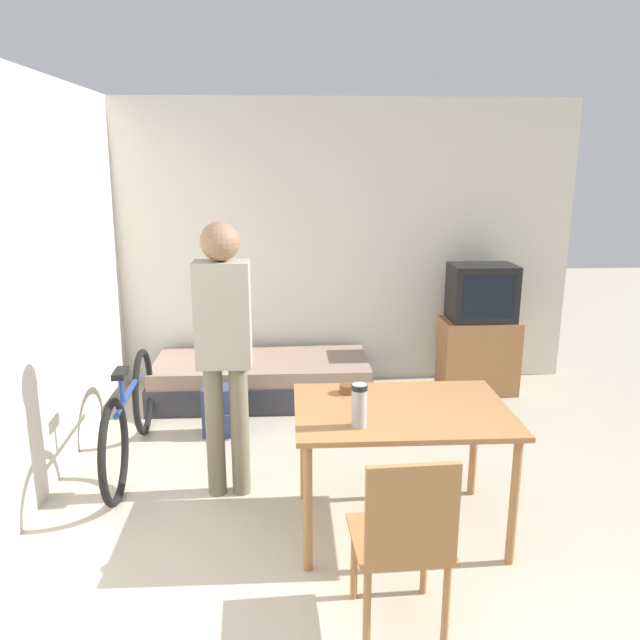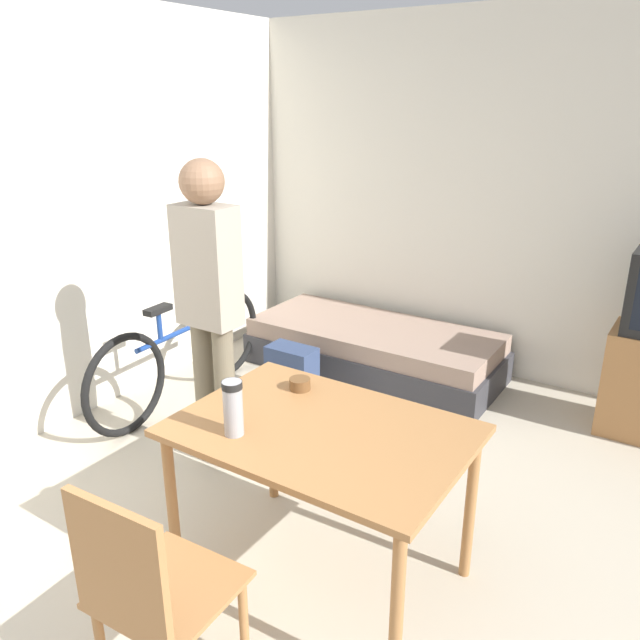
% 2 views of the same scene
% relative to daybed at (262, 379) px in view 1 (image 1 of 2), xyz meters
% --- Properties ---
extents(wall_back, '(4.85, 0.06, 2.70)m').
position_rel_daybed_xyz_m(wall_back, '(0.57, 0.53, 1.16)').
color(wall_back, silver).
rests_on(wall_back, ground_plane).
extents(wall_left, '(0.06, 4.79, 2.70)m').
position_rel_daybed_xyz_m(wall_left, '(-1.38, -1.39, 1.16)').
color(wall_left, silver).
rests_on(wall_left, ground_plane).
extents(daybed, '(1.99, 0.85, 0.38)m').
position_rel_daybed_xyz_m(daybed, '(0.00, 0.00, 0.00)').
color(daybed, '#333338').
rests_on(daybed, ground_plane).
extents(tv, '(0.70, 0.42, 1.22)m').
position_rel_daybed_xyz_m(tv, '(2.03, 0.10, 0.39)').
color(tv, '#9E6B3D').
rests_on(tv, ground_plane).
extents(dining_table, '(1.22, 0.85, 0.77)m').
position_rel_daybed_xyz_m(dining_table, '(0.89, -2.14, 0.50)').
color(dining_table, '#9E6B3D').
rests_on(dining_table, ground_plane).
extents(wooden_chair, '(0.46, 0.46, 0.93)m').
position_rel_daybed_xyz_m(wooden_chair, '(0.75, -3.01, 0.34)').
color(wooden_chair, '#9E6B3D').
rests_on(wooden_chair, ground_plane).
extents(bicycle, '(0.13, 1.75, 0.77)m').
position_rel_daybed_xyz_m(bicycle, '(-0.90, -1.21, 0.17)').
color(bicycle, black).
rests_on(bicycle, ground_plane).
extents(person_standing, '(0.34, 0.24, 1.79)m').
position_rel_daybed_xyz_m(person_standing, '(-0.16, -1.67, 0.87)').
color(person_standing, '#6B604C').
rests_on(person_standing, ground_plane).
extents(thermos_flask, '(0.09, 0.09, 0.24)m').
position_rel_daybed_xyz_m(thermos_flask, '(0.62, -2.38, 0.72)').
color(thermos_flask, '#99999E').
rests_on(thermos_flask, dining_table).
extents(mate_bowl, '(0.10, 0.10, 0.05)m').
position_rel_daybed_xyz_m(mate_bowl, '(0.60, -1.89, 0.61)').
color(mate_bowl, brown).
rests_on(mate_bowl, dining_table).
extents(backpack, '(0.35, 0.23, 0.40)m').
position_rel_daybed_xyz_m(backpack, '(-0.27, -0.76, 0.01)').
color(backpack, navy).
rests_on(backpack, ground_plane).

